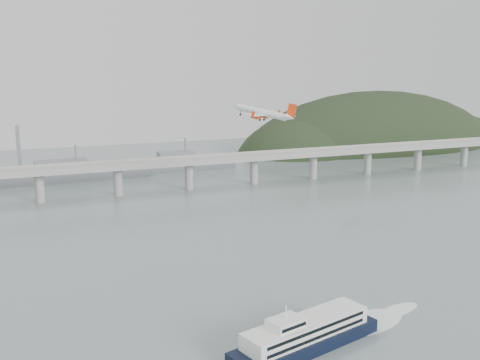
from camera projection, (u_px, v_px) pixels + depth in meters
name	position (u px, v px, depth m)	size (l,w,h in m)	color
ground	(295.00, 302.00, 209.62)	(900.00, 900.00, 0.00)	slate
bridge	(159.00, 167.00, 387.11)	(800.00, 22.00, 23.90)	#979794
headland	(385.00, 163.00, 619.73)	(365.00, 155.00, 156.00)	black
ferry	(306.00, 335.00, 174.47)	(85.97, 31.98, 16.51)	black
airliner	(263.00, 113.00, 308.00)	(30.78, 32.87, 10.42)	silver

